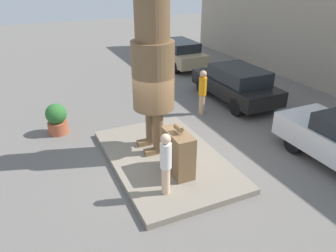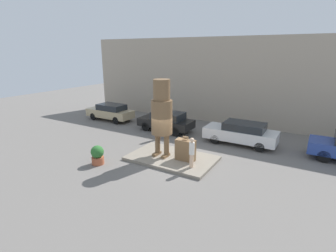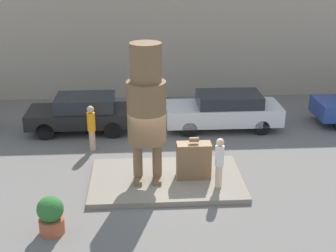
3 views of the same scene
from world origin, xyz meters
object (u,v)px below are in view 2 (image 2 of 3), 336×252
object	(u,v)px
tourist	(192,151)
worker_hivis	(159,126)
parked_car_white	(241,133)
parked_car_tan	(110,112)
statue_figure	(162,112)
parked_car_black	(166,121)
giant_suitcase	(185,150)
planter_pot	(97,155)

from	to	relation	value
tourist	worker_hivis	world-z (taller)	tourist
parked_car_white	parked_car_tan	bearing A→B (deg)	-1.38
worker_hivis	statue_figure	bearing A→B (deg)	-54.62
parked_car_tan	parked_car_black	size ratio (longest dim) A/B	1.02
parked_car_tan	statue_figure	bearing A→B (deg)	149.73
giant_suitcase	worker_hivis	size ratio (longest dim) A/B	0.80
giant_suitcase	parked_car_white	size ratio (longest dim) A/B	0.30
statue_figure	worker_hivis	distance (m)	3.95
statue_figure	tourist	distance (m)	2.87
parked_car_tan	worker_hivis	bearing A→B (deg)	161.56
statue_figure	giant_suitcase	size ratio (longest dim) A/B	3.15
tourist	worker_hivis	xyz separation A→B (m)	(-4.24, 3.46, -0.11)
statue_figure	planter_pot	size ratio (longest dim) A/B	4.11
planter_pot	parked_car_white	bearing A→B (deg)	50.82
worker_hivis	planter_pot	bearing A→B (deg)	-96.65
statue_figure	tourist	size ratio (longest dim) A/B	2.72
tourist	planter_pot	world-z (taller)	tourist
tourist	giant_suitcase	bearing A→B (deg)	136.25
parked_car_black	giant_suitcase	bearing A→B (deg)	130.72
worker_hivis	giant_suitcase	bearing A→B (deg)	-38.23
tourist	parked_car_tan	xyz separation A→B (m)	(-10.92, 5.69, -0.28)
statue_figure	parked_car_white	size ratio (longest dim) A/B	0.93
parked_car_black	parked_car_white	distance (m)	5.93
planter_pot	parked_car_black	bearing A→B (deg)	89.49
tourist	parked_car_white	bearing A→B (deg)	78.29
giant_suitcase	parked_car_white	bearing A→B (deg)	68.76
giant_suitcase	statue_figure	bearing A→B (deg)	-177.07
statue_figure	parked_car_white	world-z (taller)	statue_figure
tourist	parked_car_black	bearing A→B (deg)	131.47
tourist	parked_car_black	world-z (taller)	tourist
giant_suitcase	parked_car_black	bearing A→B (deg)	130.72
worker_hivis	parked_car_black	bearing A→B (deg)	105.95
giant_suitcase	worker_hivis	world-z (taller)	worker_hivis
parked_car_black	parked_car_white	bearing A→B (deg)	179.60
statue_figure	worker_hivis	size ratio (longest dim) A/B	2.53
giant_suitcase	parked_car_black	distance (m)	6.28
parked_car_white	tourist	bearing A→B (deg)	78.29
planter_pot	parked_car_tan	bearing A→B (deg)	128.35
parked_car_tan	parked_car_black	bearing A→B (deg)	177.68
giant_suitcase	parked_car_white	distance (m)	5.06
giant_suitcase	parked_car_tan	size ratio (longest dim) A/B	0.32
statue_figure	worker_hivis	xyz separation A→B (m)	(-2.03, 2.86, -1.82)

